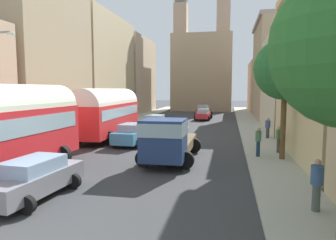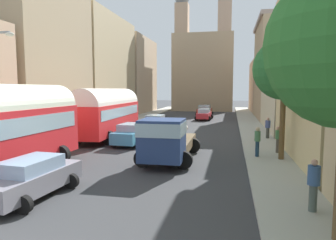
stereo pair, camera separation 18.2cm
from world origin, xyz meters
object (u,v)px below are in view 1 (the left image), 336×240
car_2 (34,178)px  pedestrian_0 (317,183)px  car_3 (132,134)px  car_4 (155,123)px  parked_bus_1 (108,111)px  pedestrian_3 (278,138)px  parked_bus_0 (2,126)px  car_0 (203,114)px  pedestrian_1 (268,127)px  pedestrian_4 (258,140)px  cargo_truck_0 (169,139)px  car_1 (204,110)px

car_2 → pedestrian_0: size_ratio=2.40×
car_3 → car_4: bearing=90.2°
parked_bus_1 → pedestrian_3: (12.59, -4.12, -1.17)m
car_2 → pedestrian_0: bearing=2.2°
car_2 → parked_bus_0: bearing=144.9°
parked_bus_0 → car_0: (6.60, 27.89, -1.61)m
car_4 → pedestrian_1: 10.12m
car_2 → parked_bus_1: bearing=101.4°
car_4 → pedestrian_3: bearing=-41.0°
car_3 → pedestrian_0: bearing=-48.0°
car_3 → pedestrian_4: size_ratio=2.10×
parked_bus_1 → pedestrian_3: size_ratio=5.62×
car_3 → car_4: size_ratio=1.02×
pedestrian_0 → pedestrian_3: (0.22, 9.08, 0.00)m
pedestrian_4 → pedestrian_1: bearing=79.1°
pedestrian_0 → pedestrian_4: size_ratio=0.99×
car_0 → car_3: 19.40m
pedestrian_3 → pedestrian_4: (-1.29, -1.29, 0.04)m
car_3 → car_4: (-0.02, 7.00, 0.01)m
parked_bus_1 → parked_bus_0: bearing=-90.9°
car_4 → car_3: bearing=-89.8°
car_0 → car_4: size_ratio=1.17×
parked_bus_1 → pedestrian_1: bearing=6.9°
car_3 → pedestrian_3: 9.77m
parked_bus_0 → car_2: size_ratio=2.09×
parked_bus_1 → pedestrian_0: 18.12m
parked_bus_0 → pedestrian_0: size_ratio=5.01×
car_2 → pedestrian_3: pedestrian_3 is taller
car_0 → pedestrian_0: size_ratio=2.45×
parked_bus_1 → car_0: 17.65m
parked_bus_0 → cargo_truck_0: 7.93m
car_1 → car_0: bearing=-85.5°
car_1 → pedestrian_1: 21.92m
car_0 → pedestrian_3: bearing=-73.2°
pedestrian_3 → pedestrian_4: bearing=-134.9°
pedestrian_1 → car_3: bearing=-156.4°
car_2 → car_4: car_4 is taller
car_2 → cargo_truck_0: bearing=58.8°
car_1 → pedestrian_4: (5.36, -27.82, 0.25)m
parked_bus_1 → car_3: bearing=-42.8°
car_4 → pedestrian_0: bearing=-61.6°
car_3 → cargo_truck_0: bearing=-52.6°
cargo_truck_0 → car_4: bearing=107.1°
car_2 → car_3: size_ratio=1.12×
parked_bus_1 → car_3: parked_bus_1 is taller
pedestrian_1 → pedestrian_3: (-0.05, -5.65, 0.03)m
parked_bus_1 → car_4: 5.37m
pedestrian_1 → car_2: bearing=-123.3°
car_4 → pedestrian_4: (8.40, -9.70, 0.27)m
pedestrian_4 → car_3: bearing=162.1°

